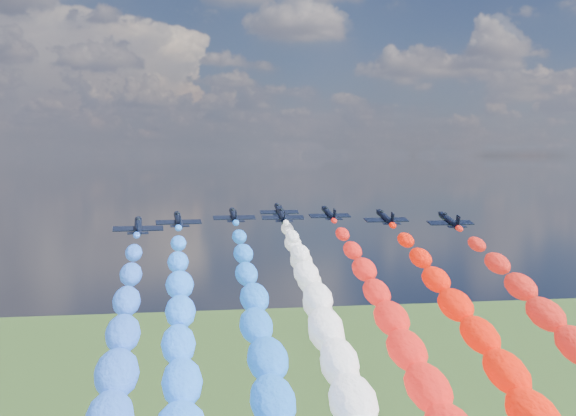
{
  "coord_description": "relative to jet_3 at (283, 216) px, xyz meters",
  "views": [
    {
      "loc": [
        -20.27,
        -126.16,
        116.34
      ],
      "look_at": [
        0.0,
        4.0,
        106.59
      ],
      "focal_mm": 43.94,
      "sensor_mm": 36.0,
      "label": 1
    }
  ],
  "objects": [
    {
      "name": "jet_0",
      "position": [
        -27.04,
        -17.2,
        0.0
      ],
      "size": [
        8.77,
        11.72,
        4.71
      ],
      "primitive_type": null,
      "rotation": [
        0.21,
        0.0,
        0.04
      ],
      "color": "black"
    },
    {
      "name": "jet_1",
      "position": [
        -20.36,
        -6.63,
        0.0
      ],
      "size": [
        9.05,
        11.91,
        4.71
      ],
      "primitive_type": null,
      "rotation": [
        0.21,
        0.0,
        0.07
      ],
      "color": "black"
    },
    {
      "name": "jet_2",
      "position": [
        -9.51,
        1.37,
        0.0
      ],
      "size": [
        8.54,
        11.55,
        4.71
      ],
      "primitive_type": null,
      "rotation": [
        0.21,
        0.0,
        0.02
      ],
      "color": "black"
    },
    {
      "name": "trail_2",
      "position": [
        -9.51,
        -52.34,
        -18.01
      ],
      "size": [
        7.15,
        105.37,
        41.2
      ],
      "primitive_type": null,
      "color": "blue"
    },
    {
      "name": "jet_3",
      "position": [
        0.0,
        0.0,
        0.0
      ],
      "size": [
        8.84,
        11.77,
        4.71
      ],
      "primitive_type": null,
      "rotation": [
        0.21,
        0.0,
        -0.05
      ],
      "color": "black"
    },
    {
      "name": "trail_3",
      "position": [
        0.0,
        -53.71,
        -18.01
      ],
      "size": [
        7.15,
        105.37,
        41.2
      ],
      "primitive_type": null,
      "color": "white"
    },
    {
      "name": "jet_4",
      "position": [
        1.19,
        13.43,
        0.0
      ],
      "size": [
        8.48,
        11.51,
        4.71
      ],
      "primitive_type": null,
      "rotation": [
        0.21,
        0.0,
        -0.02
      ],
      "color": "black"
    },
    {
      "name": "trail_4",
      "position": [
        1.19,
        -40.29,
        -18.01
      ],
      "size": [
        7.15,
        105.37,
        41.2
      ],
      "primitive_type": null,
      "color": "white"
    },
    {
      "name": "jet_5",
      "position": [
        9.98,
        2.67,
        0.0
      ],
      "size": [
        9.0,
        11.88,
        4.71
      ],
      "primitive_type": null,
      "rotation": [
        0.21,
        0.0,
        0.06
      ],
      "color": "black"
    },
    {
      "name": "trail_5",
      "position": [
        9.98,
        -51.04,
        -18.01
      ],
      "size": [
        7.15,
        105.37,
        41.2
      ],
      "primitive_type": null,
      "color": "red"
    },
    {
      "name": "jet_6",
      "position": [
        18.62,
        -8.1,
        0.0
      ],
      "size": [
        8.74,
        11.7,
        4.71
      ],
      "primitive_type": null,
      "rotation": [
        0.21,
        0.0,
        0.04
      ],
      "color": "black"
    },
    {
      "name": "trail_6",
      "position": [
        18.62,
        -61.81,
        -18.01
      ],
      "size": [
        7.15,
        105.37,
        41.2
      ],
      "primitive_type": null,
      "color": "#FA1906"
    },
    {
      "name": "jet_7",
      "position": [
        28.46,
        -15.48,
        0.0
      ],
      "size": [
        8.4,
        11.45,
        4.71
      ],
      "primitive_type": null,
      "rotation": [
        0.21,
        0.0,
        0.01
      ],
      "color": "black"
    }
  ]
}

